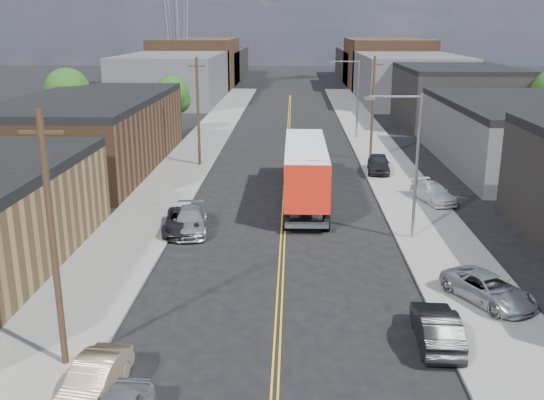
# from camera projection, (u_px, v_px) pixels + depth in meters

# --- Properties ---
(ground) EXTENTS (260.00, 260.00, 0.00)m
(ground) POSITION_uv_depth(u_px,v_px,m) (288.00, 138.00, 71.35)
(ground) COLOR black
(ground) RESTS_ON ground
(centerline) EXTENTS (0.32, 120.00, 0.01)m
(centerline) POSITION_uv_depth(u_px,v_px,m) (287.00, 166.00, 56.95)
(centerline) COLOR gold
(centerline) RESTS_ON ground
(sidewalk_left) EXTENTS (5.00, 140.00, 0.15)m
(sidewalk_left) POSITION_uv_depth(u_px,v_px,m) (186.00, 165.00, 57.25)
(sidewalk_left) COLOR slate
(sidewalk_left) RESTS_ON ground
(sidewalk_right) EXTENTS (5.00, 140.00, 0.15)m
(sidewalk_right) POSITION_uv_depth(u_px,v_px,m) (388.00, 166.00, 56.61)
(sidewalk_right) COLOR slate
(sidewalk_right) RESTS_ON ground
(warehouse_brown) EXTENTS (12.00, 26.00, 6.60)m
(warehouse_brown) POSITION_uv_depth(u_px,v_px,m) (91.00, 132.00, 55.68)
(warehouse_brown) COLOR #462D1C
(warehouse_brown) RESTS_ON ground
(industrial_right_b) EXTENTS (14.00, 24.00, 6.10)m
(industrial_right_b) POSITION_uv_depth(u_px,v_px,m) (523.00, 134.00, 56.32)
(industrial_right_b) COLOR #3D3C3F
(industrial_right_b) RESTS_ON ground
(industrial_right_c) EXTENTS (14.00, 22.00, 7.60)m
(industrial_right_c) POSITION_uv_depth(u_px,v_px,m) (453.00, 95.00, 81.07)
(industrial_right_c) COLOR black
(industrial_right_c) RESTS_ON ground
(skyline_left_a) EXTENTS (16.00, 30.00, 8.00)m
(skyline_left_a) POSITION_uv_depth(u_px,v_px,m) (174.00, 78.00, 104.50)
(skyline_left_a) COLOR #3D3C3F
(skyline_left_a) RESTS_ON ground
(skyline_right_a) EXTENTS (16.00, 30.00, 8.00)m
(skyline_right_a) POSITION_uv_depth(u_px,v_px,m) (407.00, 78.00, 103.16)
(skyline_right_a) COLOR #3D3C3F
(skyline_right_a) RESTS_ON ground
(skyline_left_b) EXTENTS (16.00, 26.00, 10.00)m
(skyline_left_b) POSITION_uv_depth(u_px,v_px,m) (197.00, 63.00, 128.22)
(skyline_left_b) COLOR #462D1C
(skyline_left_b) RESTS_ON ground
(skyline_right_b) EXTENTS (16.00, 26.00, 10.00)m
(skyline_right_b) POSITION_uv_depth(u_px,v_px,m) (386.00, 63.00, 126.88)
(skyline_right_b) COLOR #462D1C
(skyline_right_b) RESTS_ON ground
(skyline_left_c) EXTENTS (16.00, 40.00, 7.00)m
(skyline_left_c) POSITION_uv_depth(u_px,v_px,m) (210.00, 64.00, 147.84)
(skyline_left_c) COLOR black
(skyline_left_c) RESTS_ON ground
(skyline_right_c) EXTENTS (16.00, 40.00, 7.00)m
(skyline_right_c) POSITION_uv_depth(u_px,v_px,m) (374.00, 65.00, 146.49)
(skyline_right_c) COLOR black
(skyline_right_c) RESTS_ON ground
(streetlight_near) EXTENTS (3.39, 0.25, 9.00)m
(streetlight_near) POSITION_uv_depth(u_px,v_px,m) (411.00, 155.00, 36.02)
(streetlight_near) COLOR gray
(streetlight_near) RESTS_ON ground
(streetlight_far) EXTENTS (3.39, 0.25, 9.00)m
(streetlight_far) POSITION_uv_depth(u_px,v_px,m) (354.00, 92.00, 69.61)
(streetlight_far) COLOR gray
(streetlight_far) RESTS_ON ground
(utility_pole_left_near) EXTENTS (1.60, 0.26, 10.00)m
(utility_pole_left_near) POSITION_uv_depth(u_px,v_px,m) (53.00, 242.00, 22.20)
(utility_pole_left_near) COLOR black
(utility_pole_left_near) RESTS_ON ground
(utility_pole_left_far) EXTENTS (1.60, 0.26, 10.00)m
(utility_pole_left_far) POSITION_uv_depth(u_px,v_px,m) (198.00, 111.00, 55.80)
(utility_pole_left_far) COLOR black
(utility_pole_left_far) RESTS_ON ground
(utility_pole_right) EXTENTS (1.60, 0.26, 10.00)m
(utility_pole_right) POSITION_uv_depth(u_px,v_px,m) (373.00, 108.00, 58.12)
(utility_pole_right) COLOR black
(utility_pole_right) RESTS_ON ground
(tree_left_mid) EXTENTS (5.10, 5.04, 8.37)m
(tree_left_mid) POSITION_uv_depth(u_px,v_px,m) (68.00, 95.00, 65.83)
(tree_left_mid) COLOR black
(tree_left_mid) RESTS_ON ground
(tree_left_far) EXTENTS (4.35, 4.20, 6.97)m
(tree_left_far) POSITION_uv_depth(u_px,v_px,m) (172.00, 96.00, 72.47)
(tree_left_far) COLOR black
(tree_left_far) RESTS_ON ground
(semi_truck) EXTENTS (2.94, 17.14, 4.50)m
(semi_truck) POSITION_uv_depth(u_px,v_px,m) (305.00, 165.00, 45.83)
(semi_truck) COLOR silver
(semi_truck) RESTS_ON ground
(car_left_b) EXTENTS (1.85, 4.33, 1.39)m
(car_left_b) POSITION_uv_depth(u_px,v_px,m) (94.00, 380.00, 21.46)
(car_left_b) COLOR #998264
(car_left_b) RESTS_ON ground
(car_left_c) EXTENTS (2.82, 5.33, 1.43)m
(car_left_c) POSITION_uv_depth(u_px,v_px,m) (183.00, 221.00, 38.73)
(car_left_c) COLOR black
(car_left_c) RESTS_ON ground
(car_left_d) EXTENTS (2.71, 5.31, 1.48)m
(car_left_d) POSITION_uv_depth(u_px,v_px,m) (190.00, 221.00, 38.71)
(car_left_d) COLOR #9B9EA0
(car_left_d) RESTS_ON ground
(car_right_oncoming) EXTENTS (1.82, 4.68, 1.52)m
(car_right_oncoming) POSITION_uv_depth(u_px,v_px,m) (437.00, 327.00, 25.05)
(car_right_oncoming) COLOR black
(car_right_oncoming) RESTS_ON ground
(car_right_lot_a) EXTENTS (4.23, 5.26, 1.33)m
(car_right_lot_a) POSITION_uv_depth(u_px,v_px,m) (489.00, 289.00, 28.56)
(car_right_lot_a) COLOR #A4A6A9
(car_right_lot_a) RESTS_ON sidewalk_right
(car_right_lot_b) EXTENTS (3.11, 4.99, 1.35)m
(car_right_lot_b) POSITION_uv_depth(u_px,v_px,m) (433.00, 193.00, 44.89)
(car_right_lot_b) COLOR silver
(car_right_lot_b) RESTS_ON sidewalk_right
(car_right_lot_c) EXTENTS (2.34, 4.90, 1.61)m
(car_right_lot_c) POSITION_uv_depth(u_px,v_px,m) (378.00, 163.00, 53.79)
(car_right_lot_c) COLOR black
(car_right_lot_c) RESTS_ON sidewalk_right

